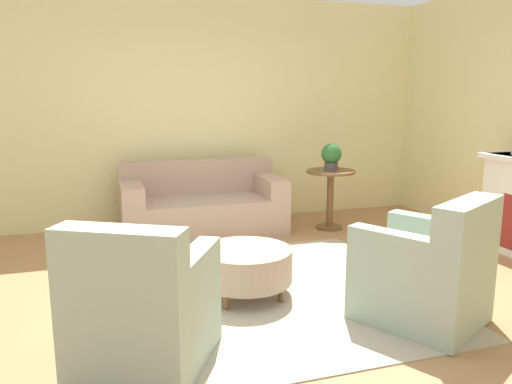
{
  "coord_description": "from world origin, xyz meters",
  "views": [
    {
      "loc": [
        -1.19,
        -3.63,
        1.61
      ],
      "look_at": [
        0.15,
        0.55,
        0.75
      ],
      "focal_mm": 35.0,
      "sensor_mm": 36.0,
      "label": 1
    }
  ],
  "objects_px": {
    "armchair_left": "(142,311)",
    "side_table": "(330,189)",
    "armchair_right": "(428,274)",
    "couch": "(202,207)",
    "potted_plant_on_side_table": "(331,156)",
    "ottoman_table": "(245,265)"
  },
  "relations": [
    {
      "from": "side_table",
      "to": "potted_plant_on_side_table",
      "type": "bearing_deg",
      "value": 116.57
    },
    {
      "from": "potted_plant_on_side_table",
      "to": "armchair_left",
      "type": "bearing_deg",
      "value": -134.06
    },
    {
      "from": "armchair_left",
      "to": "ottoman_table",
      "type": "distance_m",
      "value": 1.24
    },
    {
      "from": "couch",
      "to": "side_table",
      "type": "relative_size",
      "value": 2.59
    },
    {
      "from": "potted_plant_on_side_table",
      "to": "armchair_right",
      "type": "bearing_deg",
      "value": -100.62
    },
    {
      "from": "armchair_right",
      "to": "ottoman_table",
      "type": "xyz_separation_m",
      "value": [
        -1.09,
        0.86,
        -0.1
      ]
    },
    {
      "from": "couch",
      "to": "armchair_left",
      "type": "distance_m",
      "value": 2.97
    },
    {
      "from": "couch",
      "to": "potted_plant_on_side_table",
      "type": "xyz_separation_m",
      "value": [
        1.52,
        -0.28,
        0.58
      ]
    },
    {
      "from": "armchair_right",
      "to": "potted_plant_on_side_table",
      "type": "distance_m",
      "value": 2.64
    },
    {
      "from": "armchair_right",
      "to": "ottoman_table",
      "type": "distance_m",
      "value": 1.39
    },
    {
      "from": "armchair_left",
      "to": "potted_plant_on_side_table",
      "type": "distance_m",
      "value": 3.57
    },
    {
      "from": "armchair_right",
      "to": "couch",
      "type": "bearing_deg",
      "value": 110.26
    },
    {
      "from": "couch",
      "to": "armchair_left",
      "type": "height_order",
      "value": "armchair_left"
    },
    {
      "from": "couch",
      "to": "potted_plant_on_side_table",
      "type": "bearing_deg",
      "value": -10.43
    },
    {
      "from": "ottoman_table",
      "to": "potted_plant_on_side_table",
      "type": "distance_m",
      "value": 2.39
    },
    {
      "from": "armchair_left",
      "to": "armchair_right",
      "type": "distance_m",
      "value": 1.98
    },
    {
      "from": "side_table",
      "to": "potted_plant_on_side_table",
      "type": "relative_size",
      "value": 2.23
    },
    {
      "from": "armchair_left",
      "to": "potted_plant_on_side_table",
      "type": "relative_size",
      "value": 3.25
    },
    {
      "from": "couch",
      "to": "side_table",
      "type": "bearing_deg",
      "value": -10.43
    },
    {
      "from": "armchair_left",
      "to": "side_table",
      "type": "relative_size",
      "value": 1.46
    },
    {
      "from": "couch",
      "to": "side_table",
      "type": "distance_m",
      "value": 1.55
    },
    {
      "from": "armchair_left",
      "to": "armchair_right",
      "type": "height_order",
      "value": "same"
    }
  ]
}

